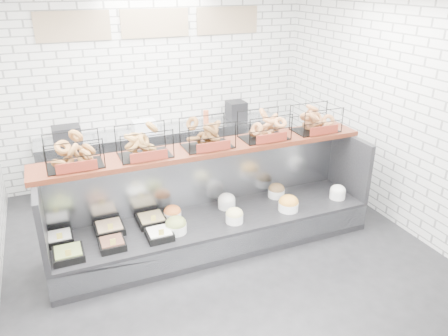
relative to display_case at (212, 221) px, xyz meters
name	(u,v)px	position (x,y,z in m)	size (l,w,h in m)	color
ground	(224,256)	(0.02, -0.34, -0.33)	(5.50, 5.50, 0.00)	black
room_shell	(204,80)	(0.02, 0.26, 1.73)	(5.02, 5.51, 3.01)	silver
display_case	(212,221)	(0.00, 0.00, 0.00)	(4.00, 0.90, 1.20)	black
bagel_shelf	(207,136)	(0.02, 0.18, 1.07)	(4.10, 0.50, 0.40)	#40180D
prep_counter	(167,153)	(0.01, 2.09, 0.14)	(4.00, 0.60, 1.20)	#93969B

